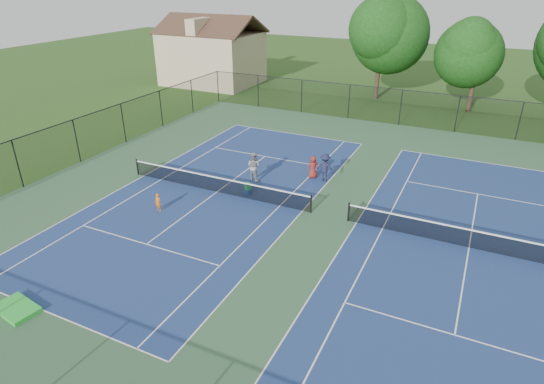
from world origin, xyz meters
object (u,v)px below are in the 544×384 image
at_px(bystander_b, 325,168).
at_px(ball_crate, 248,191).
at_px(instructor, 254,166).
at_px(tree_back_c, 479,51).
at_px(clapboard_house, 212,56).
at_px(child_player, 158,202).
at_px(bystander_c, 313,167).
at_px(tree_back_b, 382,31).
at_px(ball_hopper, 248,186).

bearing_deg(bystander_b, ball_crate, 45.34).
distance_m(instructor, ball_crate, 2.12).
xyz_separation_m(tree_back_c, clapboard_house, (-28.00, -0.00, -2.39)).
distance_m(clapboard_house, child_player, 31.92).
bearing_deg(bystander_b, bystander_c, -11.27).
distance_m(tree_back_b, clapboard_house, 19.35).
bearing_deg(ball_crate, tree_back_c, 67.27).
bearing_deg(clapboard_house, ball_crate, -53.95).
distance_m(bystander_b, ball_crate, 5.11).
bearing_deg(child_player, ball_hopper, 53.90).
relative_size(child_player, ball_hopper, 2.72).
bearing_deg(ball_hopper, clapboard_house, 126.05).
distance_m(tree_back_c, child_player, 31.87).
height_order(instructor, bystander_b, instructor).
distance_m(bystander_b, ball_hopper, 5.08).
xyz_separation_m(tree_back_c, bystander_b, (-6.81, -20.69, -4.59)).
bearing_deg(bystander_c, child_player, 21.23).
distance_m(clapboard_house, bystander_b, 29.70).
height_order(bystander_b, bystander_c, bystander_b).
xyz_separation_m(bystander_c, ball_crate, (-2.59, -3.86, -0.57)).
bearing_deg(bystander_c, clapboard_house, -76.63).
bearing_deg(instructor, ball_hopper, 118.03).
bearing_deg(tree_back_b, ball_hopper, -92.77).
bearing_deg(child_player, instructor, 68.79).
bearing_deg(ball_hopper, child_player, -130.60).
relative_size(tree_back_c, instructor, 4.51).
xyz_separation_m(instructor, ball_crate, (0.58, -1.89, -0.78)).
relative_size(tree_back_b, tree_back_c, 1.19).
xyz_separation_m(bystander_b, ball_crate, (-3.42, -3.73, -0.74)).
height_order(tree_back_c, instructor, tree_back_c).
bearing_deg(ball_hopper, bystander_b, 47.47).
xyz_separation_m(bystander_c, ball_hopper, (-2.59, -3.86, -0.23)).
distance_m(clapboard_house, ball_hopper, 30.31).
xyz_separation_m(tree_back_b, ball_crate, (-1.23, -25.41, -6.44)).
bearing_deg(tree_back_c, instructor, -115.63).
bearing_deg(tree_back_b, child_player, -98.95).
height_order(child_player, bystander_b, bystander_b).
bearing_deg(tree_back_b, bystander_c, -86.39).
distance_m(ball_crate, ball_hopper, 0.34).
xyz_separation_m(bystander_b, ball_hopper, (-3.42, -3.73, -0.40)).
height_order(clapboard_house, instructor, clapboard_house).
bearing_deg(tree_back_c, bystander_b, -108.21).
xyz_separation_m(instructor, bystander_c, (3.17, 1.97, -0.21)).
relative_size(clapboard_house, child_player, 10.47).
bearing_deg(bystander_c, ball_crate, 24.82).
height_order(tree_back_c, clapboard_house, tree_back_c).
distance_m(child_player, ball_crate, 5.24).
bearing_deg(clapboard_house, tree_back_c, 0.00).
relative_size(clapboard_house, bystander_c, 7.49).
height_order(instructor, ball_hopper, instructor).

